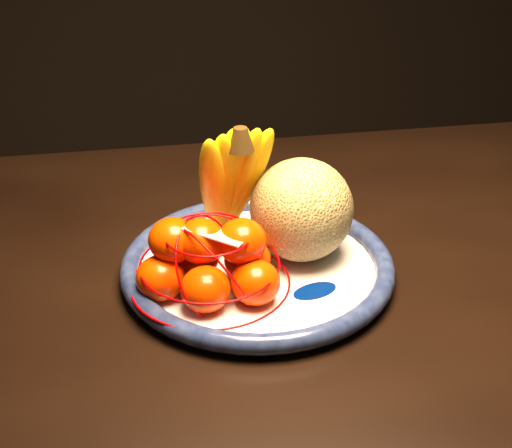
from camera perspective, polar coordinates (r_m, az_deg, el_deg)
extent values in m
cube|color=black|center=(0.89, -5.94, -6.83)|extent=(1.59, 0.97, 0.04)
cylinder|color=black|center=(1.64, 19.59, -6.95)|extent=(0.06, 0.06, 0.75)
cylinder|color=white|center=(0.91, 0.12, -3.79)|extent=(0.32, 0.32, 0.01)
torus|color=#0C163B|center=(0.90, 0.12, -3.22)|extent=(0.35, 0.35, 0.02)
cylinder|color=white|center=(0.91, 0.12, -4.01)|extent=(0.15, 0.15, 0.00)
ellipsoid|color=#001455|center=(0.86, 4.73, -5.35)|extent=(0.13, 0.09, 0.00)
ellipsoid|color=#001455|center=(0.97, -2.45, -1.01)|extent=(0.07, 0.11, 0.00)
ellipsoid|color=#001455|center=(0.89, -6.23, -4.01)|extent=(0.10, 0.06, 0.00)
sphere|color=olive|center=(0.90, 3.65, 1.15)|extent=(0.13, 0.13, 0.13)
ellipsoid|color=yellow|center=(0.90, -3.24, 3.21)|extent=(0.07, 0.12, 0.19)
ellipsoid|color=yellow|center=(0.90, -2.74, 3.36)|extent=(0.05, 0.11, 0.19)
ellipsoid|color=yellow|center=(0.91, -2.35, 3.54)|extent=(0.05, 0.10, 0.19)
ellipsoid|color=yellow|center=(0.91, -1.96, 3.62)|extent=(0.07, 0.11, 0.19)
ellipsoid|color=yellow|center=(0.91, -1.47, 3.62)|extent=(0.09, 0.11, 0.19)
ellipsoid|color=yellow|center=(0.91, -0.99, 3.67)|extent=(0.11, 0.11, 0.19)
cone|color=black|center=(0.87, -2.22, 8.55)|extent=(0.03, 0.03, 0.03)
ellipsoid|color=#FF3F00|center=(0.84, -7.65, -4.29)|extent=(0.06, 0.06, 0.05)
ellipsoid|color=#FF3F00|center=(0.82, -4.07, -5.22)|extent=(0.06, 0.06, 0.05)
ellipsoid|color=#FF3F00|center=(0.83, -0.04, -4.69)|extent=(0.06, 0.06, 0.05)
ellipsoid|color=#FF3F00|center=(0.88, -4.77, -2.50)|extent=(0.06, 0.06, 0.05)
ellipsoid|color=#FF3F00|center=(0.87, -0.69, -2.82)|extent=(0.06, 0.06, 0.05)
ellipsoid|color=#FF3F00|center=(0.83, -4.49, -1.36)|extent=(0.06, 0.06, 0.05)
ellipsoid|color=#FF3F00|center=(0.83, -1.13, -1.38)|extent=(0.06, 0.06, 0.05)
ellipsoid|color=#FF3F00|center=(0.84, -6.67, -1.29)|extent=(0.06, 0.06, 0.05)
torus|color=#C70002|center=(0.86, -3.67, -4.63)|extent=(0.25, 0.25, 0.00)
torus|color=#C70002|center=(0.84, -3.73, -3.16)|extent=(0.22, 0.22, 0.00)
torus|color=#C70002|center=(0.82, -3.81, -0.78)|extent=(0.14, 0.14, 0.00)
torus|color=#C70002|center=(0.85, -3.71, -3.51)|extent=(0.13, 0.07, 0.12)
torus|color=#C70002|center=(0.85, -3.71, -3.51)|extent=(0.12, 0.14, 0.12)
torus|color=#C70002|center=(0.85, -3.71, -3.51)|extent=(0.11, 0.14, 0.12)
cube|color=white|center=(0.81, -3.34, -0.79)|extent=(0.08, 0.06, 0.01)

